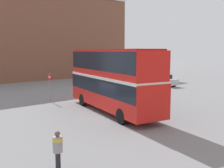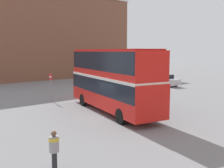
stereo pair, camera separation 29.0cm
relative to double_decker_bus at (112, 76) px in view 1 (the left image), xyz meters
The scene contains 6 objects.
ground_plane 3.33m from the double_decker_bus, 45.29° to the right, with size 240.00×240.00×0.00m, color slate.
building_row_left 30.45m from the double_decker_bus, 163.98° to the left, with size 10.14×32.39×15.10m.
double_decker_bus is the anchor object (origin of this frame).
pedestrian_foreground 10.77m from the double_decker_bus, 52.67° to the right, with size 0.58×0.58×1.67m.
parked_car_kerb_near 17.34m from the double_decker_bus, 114.71° to the left, with size 4.56×2.47×1.56m.
no_entry_sign 7.36m from the double_decker_bus, 167.14° to the right, with size 0.70×0.08×2.69m.
Camera 1 is at (14.06, -12.07, 4.77)m, focal length 42.00 mm.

